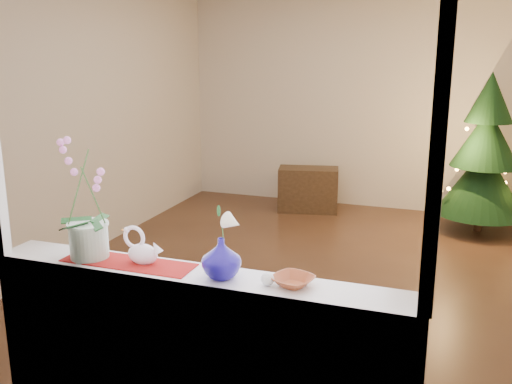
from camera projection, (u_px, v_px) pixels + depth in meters
ground at (311, 274)px, 5.16m from camera, size 5.00×5.00×0.00m
wall_back at (363, 101)px, 7.12m from camera, size 4.50×0.10×2.70m
wall_front at (181, 193)px, 2.55m from camera, size 4.50×0.10×2.70m
wall_left at (91, 115)px, 5.57m from camera, size 0.10×5.00×2.70m
window_apron at (191, 370)px, 2.81m from camera, size 2.20×0.08×0.88m
windowsill at (196, 276)px, 2.78m from camera, size 2.20×0.26×0.04m
window_frame at (182, 114)px, 2.49m from camera, size 2.22×0.06×1.60m
runner at (128, 263)px, 2.90m from camera, size 0.70×0.20×0.01m
orchid_pot at (86, 200)px, 2.89m from camera, size 0.25×0.25×0.63m
swan at (142, 246)px, 2.87m from camera, size 0.24×0.17×0.19m
blue_vase at (221, 255)px, 2.69m from camera, size 0.29×0.29×0.23m
lily at (221, 215)px, 2.64m from camera, size 0.13×0.07×0.17m
paperweight at (268, 279)px, 2.62m from camera, size 0.07×0.07×0.06m
amber_dish at (293, 282)px, 2.62m from camera, size 0.20×0.20×0.04m
xmas_tree at (485, 154)px, 6.17m from camera, size 1.12×1.12×1.75m
side_table at (308, 189)px, 7.12m from camera, size 0.79×0.51×0.55m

